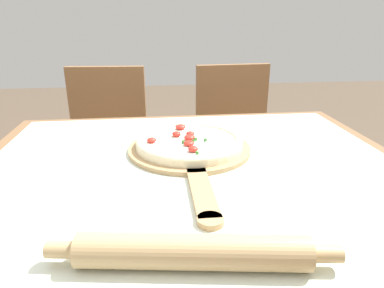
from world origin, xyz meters
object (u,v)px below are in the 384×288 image
at_px(rolling_pin, 193,252).
at_px(chair_right, 236,140).
at_px(pizza_peel, 192,152).
at_px(pizza, 191,142).
at_px(chair_left, 108,145).

height_order(rolling_pin, chair_right, chair_right).
relative_size(pizza_peel, pizza, 1.88).
bearing_deg(chair_left, rolling_pin, -72.84).
relative_size(rolling_pin, chair_left, 0.49).
xyz_separation_m(pizza_peel, chair_right, (0.32, 0.78, -0.26)).
relative_size(pizza_peel, rolling_pin, 1.27).
xyz_separation_m(rolling_pin, chair_right, (0.36, 1.22, -0.28)).
xyz_separation_m(pizza_peel, pizza, (-0.00, 0.03, 0.02)).
distance_m(rolling_pin, chair_left, 1.28).
distance_m(pizza, chair_right, 0.87).
height_order(pizza_peel, rolling_pin, rolling_pin).
relative_size(pizza_peel, chair_left, 0.62).
height_order(pizza, rolling_pin, rolling_pin).
height_order(pizza_peel, chair_right, chair_right).
xyz_separation_m(pizza_peel, rolling_pin, (-0.05, -0.44, 0.02)).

